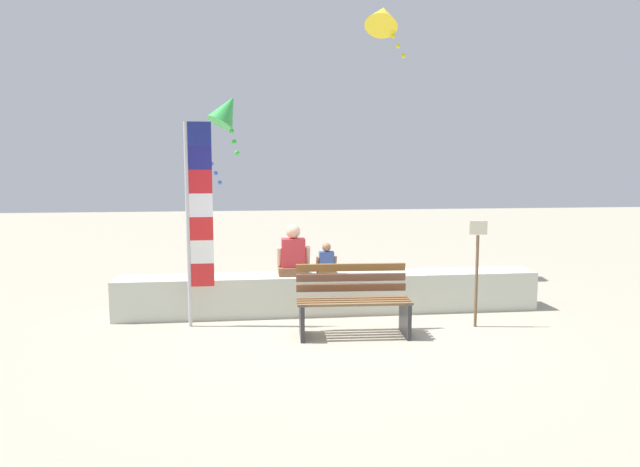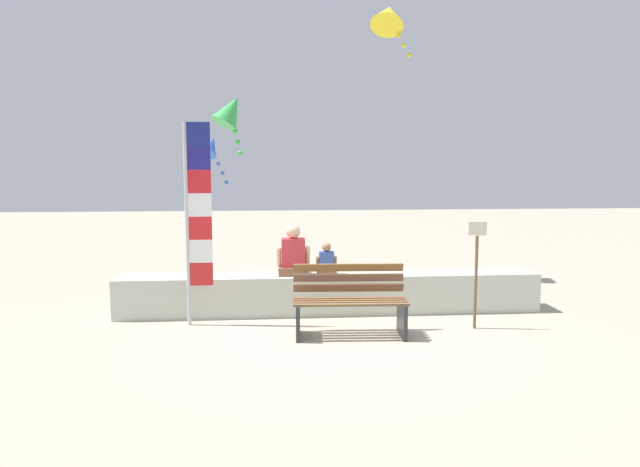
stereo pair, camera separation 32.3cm
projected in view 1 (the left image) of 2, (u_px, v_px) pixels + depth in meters
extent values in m
plane|color=#ACA28B|center=(339.00, 329.00, 7.73)|extent=(40.00, 40.00, 0.00)
cube|color=beige|center=(330.00, 293.00, 8.58)|extent=(6.16, 0.59, 0.57)
cube|color=brown|center=(356.00, 305.00, 7.19)|extent=(1.44, 0.14, 0.03)
cube|color=brown|center=(354.00, 302.00, 7.30)|extent=(1.44, 0.14, 0.03)
cube|color=brown|center=(353.00, 300.00, 7.41)|extent=(1.44, 0.14, 0.03)
cube|color=brown|center=(352.00, 298.00, 7.52)|extent=(1.44, 0.14, 0.03)
cube|color=brown|center=(351.00, 287.00, 7.61)|extent=(1.44, 0.12, 0.10)
cube|color=brown|center=(351.00, 277.00, 7.62)|extent=(1.44, 0.12, 0.10)
cube|color=brown|center=(351.00, 267.00, 7.63)|extent=(1.44, 0.12, 0.10)
cube|color=#2D2D33|center=(302.00, 320.00, 7.33)|extent=(0.08, 0.53, 0.45)
cube|color=#2D2D33|center=(405.00, 318.00, 7.43)|extent=(0.08, 0.53, 0.45)
cube|color=brown|center=(293.00, 271.00, 8.47)|extent=(0.43, 0.36, 0.12)
cube|color=#CA333A|center=(293.00, 253.00, 8.44)|extent=(0.34, 0.22, 0.41)
cylinder|color=#DCAB8C|center=(279.00, 256.00, 8.40)|extent=(0.07, 0.17, 0.30)
cylinder|color=#DCAB8C|center=(308.00, 256.00, 8.45)|extent=(0.07, 0.17, 0.30)
sphere|color=#DCAB8C|center=(293.00, 231.00, 8.40)|extent=(0.21, 0.21, 0.21)
cube|color=brown|center=(326.00, 271.00, 8.53)|extent=(0.27, 0.22, 0.07)
cube|color=#3B569F|center=(326.00, 260.00, 8.52)|extent=(0.21, 0.14, 0.26)
cylinder|color=#9B6B4D|center=(318.00, 263.00, 8.49)|extent=(0.04, 0.10, 0.19)
cylinder|color=#9B6B4D|center=(335.00, 262.00, 8.52)|extent=(0.04, 0.10, 0.19)
sphere|color=#9B6B4D|center=(326.00, 247.00, 8.49)|extent=(0.13, 0.13, 0.13)
cylinder|color=#B7B7BC|center=(188.00, 226.00, 7.69)|extent=(0.05, 0.05, 2.72)
cube|color=red|center=(203.00, 275.00, 7.79)|extent=(0.30, 0.02, 0.31)
cube|color=white|center=(202.00, 252.00, 7.75)|extent=(0.30, 0.02, 0.31)
cube|color=red|center=(202.00, 229.00, 7.72)|extent=(0.30, 0.02, 0.31)
cube|color=white|center=(201.00, 205.00, 7.68)|extent=(0.30, 0.02, 0.31)
cube|color=red|center=(200.00, 182.00, 7.64)|extent=(0.30, 0.02, 0.31)
cube|color=navy|center=(200.00, 158.00, 7.61)|extent=(0.30, 0.02, 0.31)
cube|color=navy|center=(199.00, 134.00, 7.57)|extent=(0.30, 0.02, 0.31)
cone|color=green|center=(227.00, 110.00, 9.79)|extent=(0.81, 0.72, 0.69)
sphere|color=green|center=(229.00, 121.00, 9.73)|extent=(0.08, 0.08, 0.08)
sphere|color=green|center=(232.00, 131.00, 9.66)|extent=(0.08, 0.08, 0.08)
sphere|color=green|center=(234.00, 142.00, 9.60)|extent=(0.08, 0.08, 0.08)
sphere|color=green|center=(237.00, 153.00, 9.54)|extent=(0.08, 0.08, 0.08)
cone|color=blue|center=(203.00, 146.00, 11.42)|extent=(0.64, 0.67, 0.54)
sphere|color=blue|center=(207.00, 155.00, 11.39)|extent=(0.08, 0.08, 0.08)
sphere|color=blue|center=(212.00, 164.00, 11.37)|extent=(0.08, 0.08, 0.08)
sphere|color=blue|center=(216.00, 173.00, 11.34)|extent=(0.08, 0.08, 0.08)
sphere|color=blue|center=(220.00, 183.00, 11.31)|extent=(0.08, 0.08, 0.08)
cone|color=yellow|center=(382.00, 17.00, 10.69)|extent=(0.86, 0.95, 0.73)
sphere|color=yellow|center=(388.00, 27.00, 10.69)|extent=(0.08, 0.08, 0.08)
sphere|color=yellow|center=(393.00, 36.00, 10.68)|extent=(0.08, 0.08, 0.08)
sphere|color=yellow|center=(398.00, 46.00, 10.67)|extent=(0.08, 0.08, 0.08)
sphere|color=yellow|center=(403.00, 56.00, 10.67)|extent=(0.08, 0.08, 0.08)
cylinder|color=brown|center=(476.00, 281.00, 7.76)|extent=(0.04, 0.04, 1.24)
cube|color=beige|center=(478.00, 228.00, 7.68)|extent=(0.24, 0.04, 0.18)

